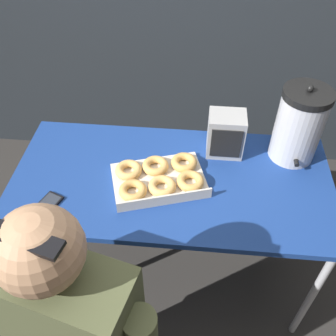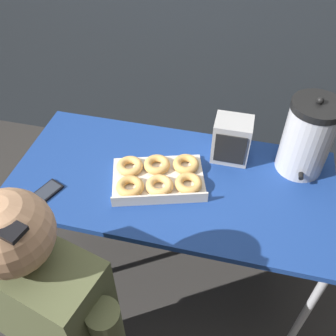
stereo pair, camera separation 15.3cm
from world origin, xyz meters
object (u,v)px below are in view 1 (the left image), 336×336
Objects in this scene: cell_phone at (46,206)px; space_heater at (226,134)px; coffee_urn at (299,125)px; donut_box at (159,178)px.

cell_phone is 0.74× the size of space_heater.
coffee_urn is 0.31m from space_heater.
donut_box is at bearing -158.50° from coffee_urn.
donut_box is at bearing 44.32° from cell_phone.
coffee_urn reaches higher than space_heater.
cell_phone is at bearing -158.28° from coffee_urn.
donut_box is 2.20× the size of space_heater.
space_heater is at bearing -178.74° from coffee_urn.
coffee_urn is at bearing 44.03° from cell_phone.
donut_box is 1.22× the size of coffee_urn.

